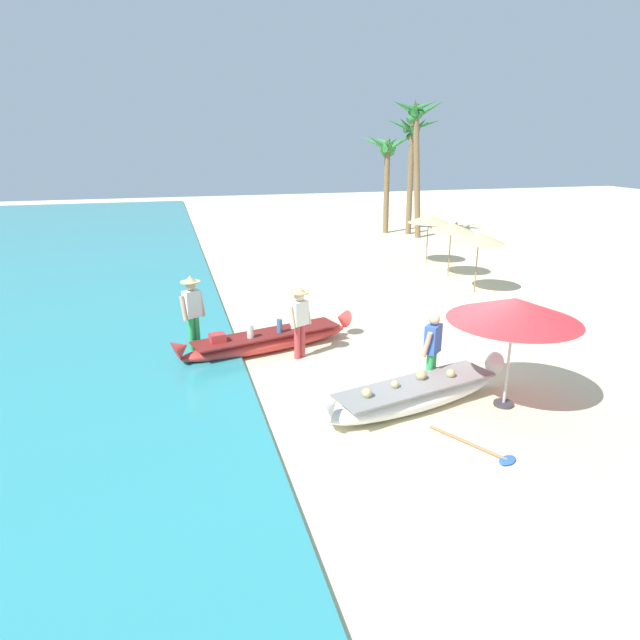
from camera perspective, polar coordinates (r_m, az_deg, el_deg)
ground_plane at (r=11.34m, az=13.00°, el=-6.51°), size 80.00×80.00×0.00m
boat_white_foreground at (r=10.16m, az=9.90°, el=-7.61°), size 4.05×1.67×0.78m
boat_red_midground at (r=12.71m, az=-5.48°, el=-2.15°), size 4.41×1.78×0.74m
person_vendor_hatted at (r=12.03m, az=-2.15°, el=0.28°), size 0.58×0.44×1.65m
person_tourist_customer at (r=10.64m, az=11.57°, el=-2.86°), size 0.54×0.50×1.59m
person_vendor_assistant at (r=12.44m, az=-13.09°, el=1.01°), size 0.58×0.46×1.85m
patio_umbrella_large at (r=10.11m, az=19.52°, el=1.00°), size 2.31×2.31×2.06m
parasol_row_0 at (r=17.97m, az=16.16°, el=8.21°), size 1.60×1.60×1.91m
parasol_row_1 at (r=19.92m, az=13.47°, el=9.35°), size 1.60×1.60×1.91m
parasol_row_2 at (r=21.94m, az=11.20°, el=10.28°), size 1.60×1.60×1.91m
palm_tree_tall_inland at (r=28.98m, az=6.97°, el=16.95°), size 2.73×2.76×4.97m
palm_tree_leaning_seaward at (r=27.57m, az=9.99°, el=19.16°), size 2.71×2.45×6.55m
palm_tree_mid_cluster at (r=28.78m, az=9.52°, el=17.86°), size 2.75×2.59×5.77m
paddle at (r=9.22m, az=16.43°, el=-12.70°), size 0.89×1.43×0.05m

